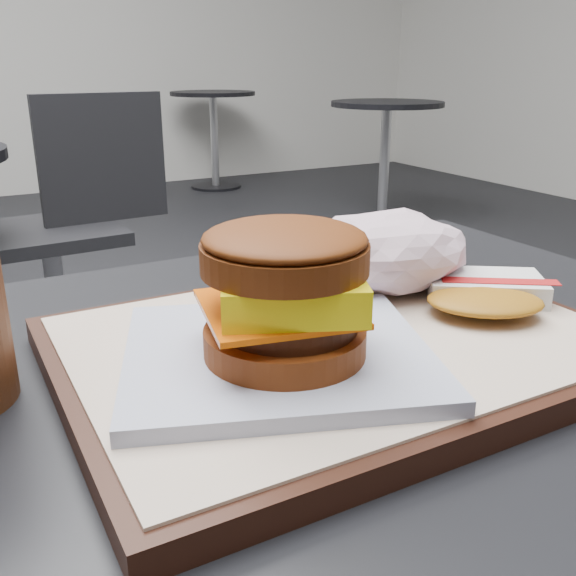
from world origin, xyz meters
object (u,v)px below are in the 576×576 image
(serving_tray, at_px, (339,346))
(hash_brown, at_px, (485,293))
(crumpled_wrapper, at_px, (388,251))
(breakfast_sandwich, at_px, (283,307))
(neighbor_chair, at_px, (69,215))

(serving_tray, height_order, hash_brown, hash_brown)
(hash_brown, height_order, crumpled_wrapper, crumpled_wrapper)
(breakfast_sandwich, bearing_deg, crumpled_wrapper, 31.29)
(crumpled_wrapper, bearing_deg, serving_tray, -144.50)
(serving_tray, xyz_separation_m, crumpled_wrapper, (0.09, 0.06, 0.04))
(serving_tray, relative_size, breakfast_sandwich, 1.61)
(crumpled_wrapper, bearing_deg, breakfast_sandwich, -148.71)
(breakfast_sandwich, height_order, crumpled_wrapper, breakfast_sandwich)
(hash_brown, bearing_deg, crumpled_wrapper, 119.21)
(serving_tray, xyz_separation_m, neighbor_chair, (0.12, 1.73, -0.27))
(neighbor_chair, bearing_deg, crumpled_wrapper, -91.00)
(serving_tray, distance_m, crumpled_wrapper, 0.12)
(breakfast_sandwich, bearing_deg, hash_brown, 5.11)
(serving_tray, distance_m, breakfast_sandwich, 0.08)
(neighbor_chair, bearing_deg, hash_brown, -89.63)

